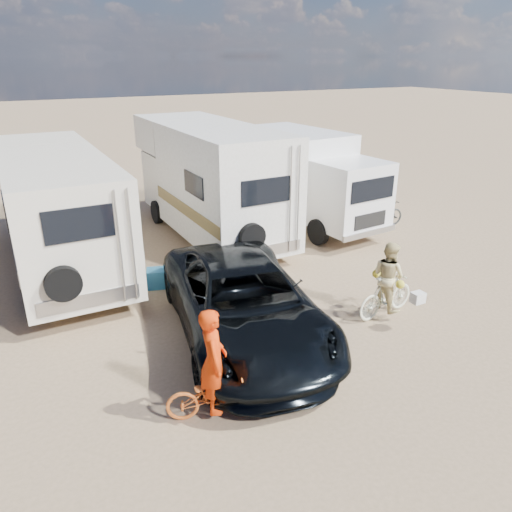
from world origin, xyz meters
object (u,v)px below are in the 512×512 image
rider_woman (388,283)px  cooler (159,278)px  bike_man (215,395)px  rv_main (210,182)px  rv_left (58,212)px  dark_suv (244,303)px  crate (266,280)px  bike_parked (381,214)px  box_truck (310,180)px  rider_man (214,370)px  bike_woman (386,295)px

rider_woman → cooler: (-4.21, 3.94, -0.57)m
bike_man → rv_main: bearing=-4.2°
rv_left → cooler: bearing=-52.3°
dark_suv → crate: dark_suv is taller
rv_main → cooler: (-2.78, -3.02, -1.59)m
dark_suv → rv_left: bearing=126.4°
rider_woman → bike_parked: size_ratio=0.91×
box_truck → cooler: 6.97m
dark_suv → rider_woman: dark_suv is taller
rider_man → rider_woman: size_ratio=1.13×
bike_woman → bike_parked: bike_woman is taller
bike_woman → cooler: 5.77m
bike_man → rv_left: bearing=27.6°
rv_left → bike_woman: 9.03m
box_truck → rider_man: 10.57m
dark_suv → cooler: size_ratio=9.70×
bike_parked → crate: bike_parked is taller
box_truck → crate: 5.61m
bike_man → rider_man: rider_man is taller
bike_man → bike_parked: bearing=-36.5°
rv_main → dark_suv: 6.66m
bike_man → bike_parked: 11.15m
bike_man → bike_woman: size_ratio=0.96×
rv_left → crate: bearing=-40.7°
box_truck → cooler: (-6.34, -2.54, -1.37)m
rv_left → crate: size_ratio=17.50×
rider_man → cooler: size_ratio=3.00×
rv_left → bike_woman: bearing=-46.4°
rv_main → rider_woman: (1.44, -6.95, -1.02)m
cooler → bike_man: bearing=-80.2°
box_truck → bike_woman: size_ratio=3.55×
bike_woman → cooler: (-4.21, 3.94, -0.26)m
rider_woman → bike_parked: 6.57m
bike_woman → rider_man: 5.12m
bike_man → rider_woman: rider_woman is taller
rider_man → bike_woman: bearing=-55.9°
rv_left → rider_woman: (6.18, -6.49, -0.81)m
rv_main → cooler: 4.40m
bike_man → rider_man: 0.49m
rv_left → rider_woman: 9.00m
box_truck → dark_suv: bearing=-138.2°
rv_main → cooler: rv_main is taller
rv_main → bike_woman: bearing=-79.0°
box_truck → rider_man: bearing=-136.8°
bike_parked → crate: bearing=115.5°
rider_woman → bike_parked: bearing=-46.8°
box_truck → bike_man: size_ratio=3.70×
bike_man → bike_parked: bike_parked is taller
box_truck → rider_woman: 6.87m
rv_main → bike_parked: size_ratio=4.11×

